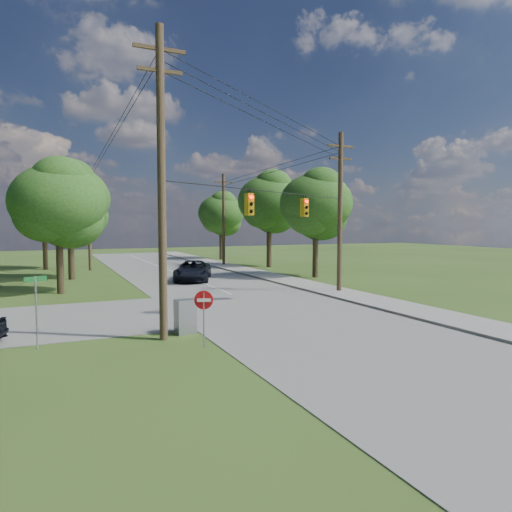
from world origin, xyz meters
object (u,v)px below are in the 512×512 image
pole_ne (340,210)px  control_cabinet (185,317)px  pole_north_w (89,218)px  do_not_enter_sign (204,306)px  car_main_north (193,271)px  pole_sw (162,180)px  pole_north_e (224,219)px

pole_ne → control_cabinet: size_ratio=7.32×
pole_ne → control_cabinet: 15.06m
pole_ne → pole_north_w: bearing=122.3°
control_cabinet → do_not_enter_sign: (0.06, -2.31, 0.83)m
pole_north_w → car_main_north: bearing=-60.8°
car_main_north → control_cabinet: (-5.34, -16.87, -0.11)m
pole_sw → car_main_north: pole_sw is taller
pole_sw → pole_ne: size_ratio=1.14×
car_main_north → control_cabinet: 17.70m
pole_ne → pole_north_e: 22.00m
car_main_north → do_not_enter_sign: bearing=-83.6°
pole_sw → pole_north_e: 32.55m
do_not_enter_sign → pole_sw: bearing=145.6°
pole_ne → pole_north_w: 26.03m
pole_sw → control_cabinet: pole_sw is taller
pole_north_e → do_not_enter_sign: 33.86m
pole_north_e → control_cabinet: (-12.46, -29.00, -4.41)m
pole_ne → pole_sw: bearing=-150.6°
pole_north_e → car_main_north: size_ratio=1.75×
control_cabinet → do_not_enter_sign: do_not_enter_sign is taller
pole_north_w → car_main_north: (6.78, -12.13, -4.31)m
pole_north_w → pole_sw: bearing=-89.2°
control_cabinet → do_not_enter_sign: bearing=-96.4°
car_main_north → do_not_enter_sign: 19.91m
pole_ne → do_not_enter_sign: 15.99m
pole_ne → do_not_enter_sign: size_ratio=4.99×
pole_sw → car_main_north: 19.37m
pole_north_w → pole_north_e: bearing=0.0°
pole_north_w → control_cabinet: 29.37m
pole_ne → car_main_north: (-7.12, 9.87, -4.64)m
pole_sw → pole_north_e: (13.50, 29.60, -1.10)m
pole_sw → pole_north_e: pole_sw is taller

